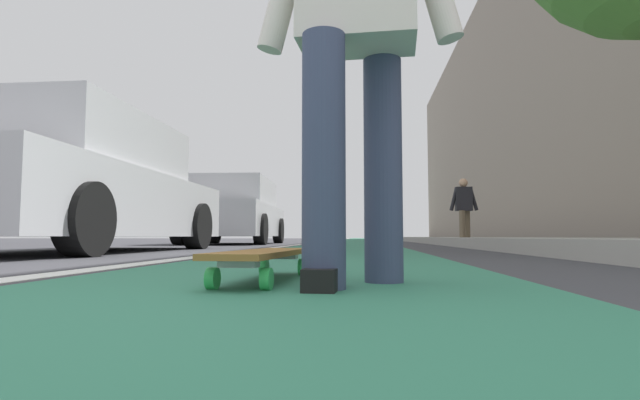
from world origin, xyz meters
TOP-DOWN VIEW (x-y plane):
  - ground_plane at (10.00, 0.00)m, footprint 80.00×80.00m
  - bike_lane_paint at (24.00, 0.00)m, footprint 56.00×1.81m
  - lane_stripe_white at (20.00, 1.05)m, footprint 52.00×0.16m
  - sidewalk_curb at (18.00, -3.36)m, footprint 52.00×3.20m
  - building_facade at (22.00, -6.50)m, footprint 40.00×1.20m
  - skateboard at (0.83, 0.07)m, footprint 0.85×0.26m
  - skater_person at (0.68, -0.28)m, footprint 0.45×0.72m
  - parked_car_near at (4.14, 2.84)m, footprint 4.31×2.01m
  - parked_car_mid at (10.15, 2.68)m, footprint 4.47×2.03m
  - traffic_light at (21.66, 1.45)m, footprint 0.33×0.28m
  - pedestrian_distant at (11.32, -2.76)m, footprint 0.45×0.70m

SIDE VIEW (x-z plane):
  - ground_plane at x=10.00m, z-range 0.00..0.00m
  - bike_lane_paint at x=24.00m, z-range 0.00..0.00m
  - lane_stripe_white at x=20.00m, z-range 0.00..0.01m
  - sidewalk_curb at x=18.00m, z-range 0.00..0.15m
  - skateboard at x=0.83m, z-range 0.04..0.15m
  - parked_car_near at x=4.14m, z-range -0.03..1.44m
  - parked_car_mid at x=10.15m, z-range -0.03..1.45m
  - pedestrian_distant at x=11.32m, z-range 0.11..1.72m
  - skater_person at x=0.68m, z-range 0.12..1.76m
  - traffic_light at x=21.66m, z-range 0.79..4.91m
  - building_facade at x=22.00m, z-range 0.00..11.65m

